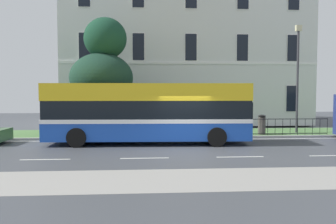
% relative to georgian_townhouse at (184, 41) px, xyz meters
% --- Properties ---
extents(ground_plane, '(60.00, 56.00, 0.18)m').
position_rel_georgian_townhouse_xyz_m(ground_plane, '(-1.45, -13.33, -6.88)').
color(ground_plane, '#3E4147').
extents(georgian_townhouse, '(19.06, 9.01, 13.44)m').
position_rel_georgian_townhouse_xyz_m(georgian_townhouse, '(0.00, 0.00, 0.00)').
color(georgian_townhouse, silver).
rests_on(georgian_townhouse, ground_plane).
extents(iron_verge_railing, '(15.07, 0.04, 0.97)m').
position_rel_georgian_townhouse_xyz_m(iron_verge_railing, '(0.00, -9.67, -6.24)').
color(iron_verge_railing, black).
rests_on(iron_verge_railing, ground_plane).
extents(evergreen_tree, '(4.70, 4.70, 7.62)m').
position_rel_georgian_townhouse_xyz_m(evergreen_tree, '(-6.01, -8.02, -4.25)').
color(evergreen_tree, '#423328').
rests_on(evergreen_tree, ground_plane).
extents(single_decker_bus, '(10.53, 2.90, 3.13)m').
position_rel_georgian_townhouse_xyz_m(single_decker_bus, '(-3.23, -11.77, -5.22)').
color(single_decker_bus, '#1C4BB7').
rests_on(single_decker_bus, ground_plane).
extents(street_lamp_post, '(0.36, 0.24, 6.65)m').
position_rel_georgian_townhouse_xyz_m(street_lamp_post, '(6.14, -8.48, -2.93)').
color(street_lamp_post, '#333338').
rests_on(street_lamp_post, ground_plane).
extents(litter_bin, '(0.46, 0.46, 1.18)m').
position_rel_georgian_townhouse_xyz_m(litter_bin, '(3.64, -9.29, -6.15)').
color(litter_bin, '#4C4742').
rests_on(litter_bin, ground_plane).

